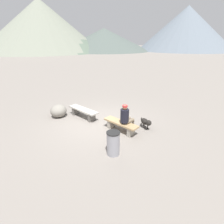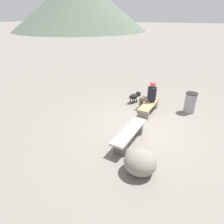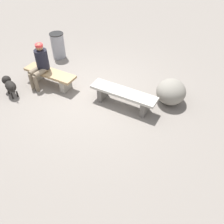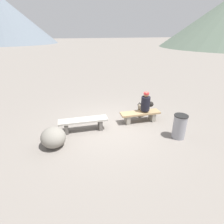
{
  "view_description": "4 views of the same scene",
  "coord_description": "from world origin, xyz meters",
  "px_view_note": "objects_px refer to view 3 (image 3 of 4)",
  "views": [
    {
      "loc": [
        5.13,
        -5.54,
        3.75
      ],
      "look_at": [
        0.69,
        0.16,
        0.73
      ],
      "focal_mm": 27.96,
      "sensor_mm": 36.0,
      "label": 1
    },
    {
      "loc": [
        -5.88,
        -1.61,
        3.71
      ],
      "look_at": [
        -0.2,
        1.08,
        0.47
      ],
      "focal_mm": 30.45,
      "sensor_mm": 36.0,
      "label": 2
    },
    {
      "loc": [
        -2.95,
        4.74,
        4.22
      ],
      "look_at": [
        -1.35,
        1.31,
        0.86
      ],
      "focal_mm": 38.51,
      "sensor_mm": 36.0,
      "label": 3
    },
    {
      "loc": [
        -1.89,
        -5.9,
        3.45
      ],
      "look_at": [
        0.14,
        0.38,
        0.45
      ],
      "focal_mm": 28.51,
      "sensor_mm": 36.0,
      "label": 4
    }
  ],
  "objects_px": {
    "bench_left": "(123,95)",
    "seated_person": "(40,63)",
    "trash_bin": "(58,45)",
    "bench_right": "(50,76)",
    "boulder": "(171,92)",
    "dog": "(9,84)"
  },
  "relations": [
    {
      "from": "bench_left",
      "to": "boulder",
      "type": "bearing_deg",
      "value": -143.0
    },
    {
      "from": "bench_right",
      "to": "trash_bin",
      "type": "bearing_deg",
      "value": -59.56
    },
    {
      "from": "bench_left",
      "to": "bench_right",
      "type": "relative_size",
      "value": 1.1
    },
    {
      "from": "bench_left",
      "to": "boulder",
      "type": "xyz_separation_m",
      "value": [
        -1.1,
        -0.71,
        -0.01
      ]
    },
    {
      "from": "trash_bin",
      "to": "boulder",
      "type": "bearing_deg",
      "value": 169.03
    },
    {
      "from": "dog",
      "to": "bench_right",
      "type": "bearing_deg",
      "value": -103.64
    },
    {
      "from": "seated_person",
      "to": "trash_bin",
      "type": "xyz_separation_m",
      "value": [
        0.54,
        -1.59,
        -0.29
      ]
    },
    {
      "from": "dog",
      "to": "boulder",
      "type": "distance_m",
      "value": 4.49
    },
    {
      "from": "bench_right",
      "to": "boulder",
      "type": "relative_size",
      "value": 1.96
    },
    {
      "from": "bench_left",
      "to": "trash_bin",
      "type": "relative_size",
      "value": 2.12
    },
    {
      "from": "seated_person",
      "to": "boulder",
      "type": "xyz_separation_m",
      "value": [
        -3.66,
        -0.78,
        -0.4
      ]
    },
    {
      "from": "bench_left",
      "to": "seated_person",
      "type": "height_order",
      "value": "seated_person"
    },
    {
      "from": "bench_left",
      "to": "boulder",
      "type": "height_order",
      "value": "boulder"
    },
    {
      "from": "bench_right",
      "to": "dog",
      "type": "xyz_separation_m",
      "value": [
        0.75,
        0.88,
        0.02
      ]
    },
    {
      "from": "dog",
      "to": "trash_bin",
      "type": "bearing_deg",
      "value": -63.1
    },
    {
      "from": "bench_left",
      "to": "seated_person",
      "type": "relative_size",
      "value": 1.45
    },
    {
      "from": "seated_person",
      "to": "trash_bin",
      "type": "distance_m",
      "value": 1.71
    },
    {
      "from": "bench_left",
      "to": "bench_right",
      "type": "height_order",
      "value": "bench_left"
    },
    {
      "from": "boulder",
      "to": "trash_bin",
      "type": "bearing_deg",
      "value": -10.97
    },
    {
      "from": "dog",
      "to": "boulder",
      "type": "bearing_deg",
      "value": -132.41
    },
    {
      "from": "bench_right",
      "to": "dog",
      "type": "height_order",
      "value": "dog"
    },
    {
      "from": "trash_bin",
      "to": "boulder",
      "type": "height_order",
      "value": "trash_bin"
    }
  ]
}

